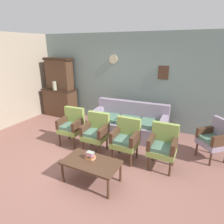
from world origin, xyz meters
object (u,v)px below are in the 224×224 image
(side_cabinet, at_px, (60,102))
(wingback_chair_by_fireplace, at_px, (215,138))
(armchair_near_couch_end, at_px, (163,145))
(armchair_near_cabinet, at_px, (96,131))
(armchair_by_doorway, at_px, (126,138))
(vase_on_cabinet, at_px, (55,86))
(floral_couch, at_px, (129,124))
(armchair_row_middle, at_px, (72,125))
(book_stack_on_table, at_px, (90,156))
(coffee_table, at_px, (91,164))

(side_cabinet, xyz_separation_m, wingback_chair_by_fireplace, (4.82, -0.73, 0.03))
(armchair_near_couch_end, xyz_separation_m, wingback_chair_by_fireplace, (0.92, 0.79, 0.00))
(armchair_near_couch_end, bearing_deg, armchair_near_cabinet, -178.73)
(armchair_near_couch_end, height_order, wingback_chair_by_fireplace, same)
(armchair_by_doorway, xyz_separation_m, armchair_near_couch_end, (0.77, 0.04, 0.00))
(wingback_chair_by_fireplace, bearing_deg, vase_on_cabinet, 173.42)
(floral_couch, bearing_deg, side_cabinet, 170.24)
(armchair_by_doorway, bearing_deg, armchair_near_cabinet, 179.27)
(side_cabinet, relative_size, armchair_row_middle, 1.28)
(side_cabinet, xyz_separation_m, book_stack_on_table, (2.83, -2.49, 0.02))
(coffee_table, xyz_separation_m, book_stack_on_table, (-0.06, 0.06, 0.11))
(armchair_by_doorway, relative_size, book_stack_on_table, 5.21)
(wingback_chair_by_fireplace, bearing_deg, coffee_table, -136.86)
(wingback_chair_by_fireplace, xyz_separation_m, coffee_table, (-1.94, -1.82, -0.12))
(armchair_row_middle, relative_size, coffee_table, 0.90)
(vase_on_cabinet, bearing_deg, side_cabinet, 85.28)
(side_cabinet, bearing_deg, armchair_near_cabinet, -33.17)
(armchair_near_cabinet, relative_size, armchair_by_doorway, 1.00)
(wingback_chair_by_fireplace, bearing_deg, floral_couch, 172.84)
(armchair_row_middle, xyz_separation_m, armchair_near_couch_end, (2.24, -0.02, 0.00))
(armchair_row_middle, xyz_separation_m, wingback_chair_by_fireplace, (3.16, 0.78, 0.00))
(armchair_by_doorway, bearing_deg, floral_couch, 108.39)
(armchair_row_middle, distance_m, armchair_by_doorway, 1.47)
(vase_on_cabinet, height_order, floral_couch, vase_on_cabinet)
(armchair_near_couch_end, relative_size, coffee_table, 0.90)
(armchair_near_couch_end, bearing_deg, armchair_by_doorway, -176.79)
(armchair_near_cabinet, bearing_deg, book_stack_on_table, -64.58)
(side_cabinet, bearing_deg, book_stack_on_table, -41.31)
(armchair_by_doorway, bearing_deg, armchair_near_couch_end, 3.21)
(armchair_row_middle, bearing_deg, side_cabinet, 137.78)
(armchair_row_middle, height_order, armchair_near_couch_end, same)
(floral_couch, bearing_deg, armchair_near_couch_end, -42.92)
(armchair_row_middle, xyz_separation_m, book_stack_on_table, (1.17, -0.98, -0.02))
(armchair_near_cabinet, distance_m, wingback_chair_by_fireplace, 2.57)
(armchair_row_middle, distance_m, coffee_table, 1.61)
(vase_on_cabinet, bearing_deg, wingback_chair_by_fireplace, -6.58)
(vase_on_cabinet, bearing_deg, armchair_by_doorway, -23.89)
(armchair_near_couch_end, bearing_deg, wingback_chair_by_fireplace, 40.76)
(side_cabinet, relative_size, wingback_chair_by_fireplace, 1.28)
(side_cabinet, bearing_deg, coffee_table, -41.46)
(floral_couch, xyz_separation_m, coffee_table, (0.12, -2.07, 0.05))
(side_cabinet, bearing_deg, floral_couch, -9.76)
(side_cabinet, bearing_deg, wingback_chair_by_fireplace, -8.65)
(coffee_table, distance_m, book_stack_on_table, 0.14)
(armchair_near_cabinet, relative_size, book_stack_on_table, 5.21)
(vase_on_cabinet, xyz_separation_m, armchair_near_couch_end, (3.92, -1.35, -0.57))
(side_cabinet, distance_m, armchair_by_doorway, 3.51)
(side_cabinet, relative_size, armchair_near_couch_end, 1.28)
(armchair_row_middle, relative_size, armchair_near_cabinet, 1.00)
(armchair_near_couch_end, relative_size, wingback_chair_by_fireplace, 1.00)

